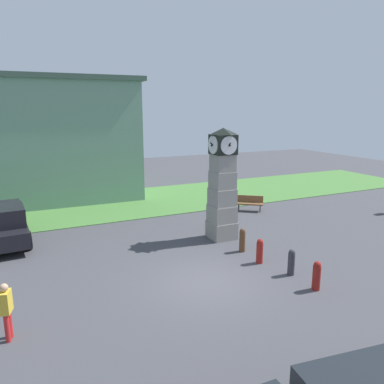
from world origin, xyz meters
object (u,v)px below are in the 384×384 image
object	(u,v)px
clock_tower	(222,187)
pickup_truck	(2,222)
bench	(250,202)
bollard_near_tower	(317,275)
bollard_end_row	(242,240)
bollard_mid_row	(291,262)
pedestrian_crossing_lot	(6,308)
bollard_far_row	(260,251)

from	to	relation	value
clock_tower	pickup_truck	world-z (taller)	clock_tower
clock_tower	bench	bearing A→B (deg)	41.76
bollard_near_tower	bollard_end_row	size ratio (longest dim) A/B	0.99
bollard_mid_row	bench	xyz separation A→B (m)	(3.61, 8.14, 0.02)
pickup_truck	bollard_near_tower	bearing A→B (deg)	-45.18
bollard_near_tower	bollard_end_row	distance (m)	4.05
clock_tower	bench	distance (m)	5.61
clock_tower	bollard_mid_row	size ratio (longest dim) A/B	5.21
clock_tower	pickup_truck	xyz separation A→B (m)	(-9.39, 3.83, -1.54)
bollard_mid_row	pickup_truck	distance (m)	12.88
pedestrian_crossing_lot	clock_tower	bearing A→B (deg)	26.83
pickup_truck	bench	xyz separation A→B (m)	(13.31, -0.33, -0.40)
bollard_mid_row	bench	bearing A→B (deg)	66.08
bollard_far_row	pickup_truck	size ratio (longest dim) A/B	0.18
bollard_far_row	pedestrian_crossing_lot	xyz separation A→B (m)	(-9.00, -1.36, 0.41)
bench	bollard_mid_row	bearing A→B (deg)	-113.92
bollard_far_row	bollard_mid_row	bearing A→B (deg)	-73.25
clock_tower	pedestrian_crossing_lot	distance (m)	10.32
pickup_truck	bollard_far_row	bearing A→B (deg)	-37.31
bollard_mid_row	bollard_end_row	xyz separation A→B (m)	(-0.37, 2.74, 0.02)
clock_tower	pickup_truck	distance (m)	10.25
clock_tower	bench	size ratio (longest dim) A/B	3.24
clock_tower	bollard_far_row	xyz separation A→B (m)	(-0.11, -3.24, -1.96)
bench	pedestrian_crossing_lot	size ratio (longest dim) A/B	0.99
bollard_near_tower	pickup_truck	world-z (taller)	pickup_truck
bollard_far_row	bollard_near_tower	bearing A→B (deg)	-81.13
bollard_near_tower	pedestrian_crossing_lot	distance (m)	9.52
bollard_mid_row	pickup_truck	size ratio (longest dim) A/B	0.18
bollard_far_row	bollard_end_row	size ratio (longest dim) A/B	0.97
pickup_truck	pedestrian_crossing_lot	world-z (taller)	pickup_truck
bollard_near_tower	pedestrian_crossing_lot	bearing A→B (deg)	171.98
clock_tower	bollard_mid_row	distance (m)	5.05
bollard_mid_row	bollard_far_row	size ratio (longest dim) A/B	0.99
pickup_truck	bench	distance (m)	13.32
bollard_end_row	pedestrian_crossing_lot	distance (m)	9.45
bollard_mid_row	bollard_far_row	xyz separation A→B (m)	(-0.42, 1.40, 0.01)
bollard_far_row	bench	xyz separation A→B (m)	(4.03, 6.75, 0.01)
pedestrian_crossing_lot	bollard_mid_row	bearing A→B (deg)	-0.21
bollard_far_row	pickup_truck	distance (m)	11.67
bollard_mid_row	bench	size ratio (longest dim) A/B	0.62
clock_tower	bollard_end_row	xyz separation A→B (m)	(-0.06, -1.90, -1.94)
bollard_mid_row	pedestrian_crossing_lot	xyz separation A→B (m)	(-9.42, 0.03, 0.41)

